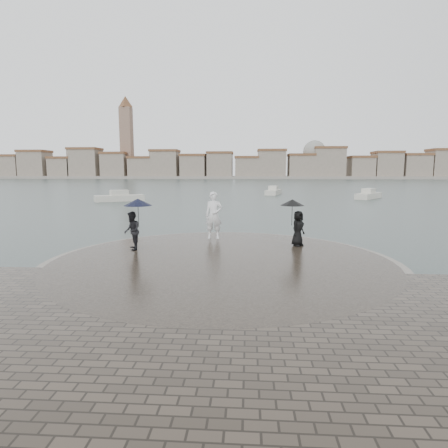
{
  "coord_description": "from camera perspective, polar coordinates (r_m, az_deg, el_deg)",
  "views": [
    {
      "loc": [
        0.94,
        -9.46,
        3.48
      ],
      "look_at": [
        0.0,
        4.8,
        1.45
      ],
      "focal_mm": 30.0,
      "sensor_mm": 36.0,
      "label": 1
    }
  ],
  "objects": [
    {
      "name": "quay_tip",
      "position": [
        13.41,
        -0.37,
        -6.16
      ],
      "size": [
        11.9,
        11.9,
        0.36
      ],
      "primitive_type": "cylinder",
      "color": "#2D261E",
      "rests_on": "ground"
    },
    {
      "name": "visitor_right",
      "position": [
        15.91,
        10.9,
        0.75
      ],
      "size": [
        1.18,
        1.05,
        1.95
      ],
      "color": "black",
      "rests_on": "quay_tip"
    },
    {
      "name": "boats",
      "position": [
        49.19,
        5.3,
        4.43
      ],
      "size": [
        35.2,
        18.68,
        1.5
      ],
      "color": "beige",
      "rests_on": "ground"
    },
    {
      "name": "far_skyline",
      "position": [
        170.33,
        1.34,
        8.8
      ],
      "size": [
        260.0,
        20.0,
        37.0
      ],
      "color": "gray",
      "rests_on": "ground"
    },
    {
      "name": "statue",
      "position": [
        17.32,
        -1.56,
        1.34
      ],
      "size": [
        0.81,
        0.55,
        2.18
      ],
      "primitive_type": "imported",
      "rotation": [
        0.0,
        0.0,
        0.03
      ],
      "color": "white",
      "rests_on": "quay_tip"
    },
    {
      "name": "ground",
      "position": [
        10.12,
        -1.82,
        -12.02
      ],
      "size": [
        400.0,
        400.0,
        0.0
      ],
      "primitive_type": "plane",
      "color": "#2B3835",
      "rests_on": "ground"
    },
    {
      "name": "kerb_ring",
      "position": [
        13.41,
        -0.37,
        -6.25
      ],
      "size": [
        12.5,
        12.5,
        0.32
      ],
      "primitive_type": "cylinder",
      "color": "gray",
      "rests_on": "ground"
    },
    {
      "name": "visitor_left",
      "position": [
        15.21,
        -13.56,
        0.47
      ],
      "size": [
        1.21,
        1.13,
        2.04
      ],
      "color": "black",
      "rests_on": "quay_tip"
    }
  ]
}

